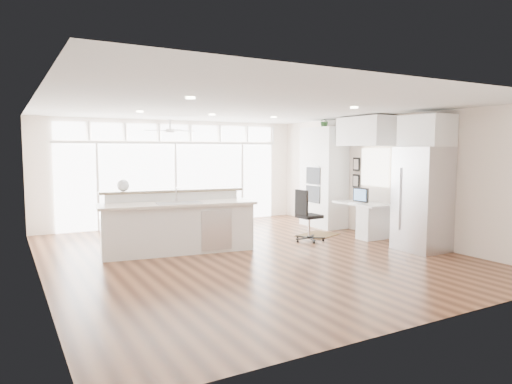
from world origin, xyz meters
TOP-DOWN VIEW (x-y plane):
  - floor at (0.00, 0.00)m, footprint 7.00×8.00m
  - ceiling at (0.00, 0.00)m, footprint 7.00×8.00m
  - wall_back at (0.00, 4.00)m, footprint 7.00×0.04m
  - wall_front at (0.00, -4.00)m, footprint 7.00×0.04m
  - wall_left at (-3.50, 0.00)m, footprint 0.04×8.00m
  - wall_right at (3.50, 0.00)m, footprint 0.04×8.00m
  - glass_wall at (0.00, 3.94)m, footprint 5.80×0.06m
  - transom_row at (0.00, 3.94)m, footprint 5.90×0.06m
  - desk_window at (3.46, 0.30)m, footprint 0.04×0.85m
  - ceiling_fan at (-0.50, 2.80)m, footprint 1.16×1.16m
  - recessed_lights at (0.00, 0.20)m, footprint 3.40×3.00m
  - oven_cabinet at (3.17, 1.80)m, footprint 0.64×1.20m
  - desk_nook at (3.13, 0.30)m, footprint 0.72×1.30m
  - upper_cabinets at (3.17, 0.30)m, footprint 0.64×1.30m
  - refrigerator at (3.11, -1.35)m, footprint 0.76×0.90m
  - fridge_cabinet at (3.17, -1.35)m, footprint 0.64×0.90m
  - framed_photos at (3.46, 0.92)m, footprint 0.06×0.22m
  - kitchen_island at (-1.05, 0.80)m, footprint 3.04×1.50m
  - rug at (2.31, 0.88)m, footprint 1.13×0.98m
  - office_chair at (1.73, 0.42)m, footprint 0.59×0.55m
  - fishbowl at (-1.94, 1.33)m, footprint 0.26×0.26m
  - monitor at (3.05, 0.30)m, footprint 0.10×0.44m
  - keyboard at (2.88, 0.30)m, footprint 0.16×0.33m
  - potted_plant at (3.17, 1.80)m, footprint 0.33×0.36m

SIDE VIEW (x-z plane):
  - floor at x=0.00m, z-range -0.02..0.00m
  - rug at x=2.31m, z-range 0.00..0.01m
  - desk_nook at x=3.13m, z-range 0.00..0.76m
  - office_chair at x=1.73m, z-range 0.00..1.10m
  - kitchen_island at x=-1.05m, z-range 0.00..1.16m
  - keyboard at x=2.88m, z-range 0.76..0.78m
  - monitor at x=3.05m, z-range 0.76..1.12m
  - refrigerator at x=3.11m, z-range 0.00..2.00m
  - glass_wall at x=0.00m, z-range 0.01..2.09m
  - oven_cabinet at x=3.17m, z-range 0.00..2.50m
  - fishbowl at x=-1.94m, z-range 1.16..1.39m
  - wall_back at x=0.00m, z-range 0.00..2.70m
  - wall_front at x=0.00m, z-range 0.00..2.70m
  - wall_left at x=-3.50m, z-range 0.00..2.70m
  - wall_right at x=3.50m, z-range 0.00..2.70m
  - framed_photos at x=3.46m, z-range 1.00..1.80m
  - desk_window at x=3.46m, z-range 1.12..1.98m
  - fridge_cabinet at x=3.17m, z-range 2.00..2.60m
  - upper_cabinets at x=3.17m, z-range 2.03..2.67m
  - transom_row at x=0.00m, z-range 2.18..2.58m
  - ceiling_fan at x=-0.50m, z-range 2.32..2.64m
  - potted_plant at x=3.17m, z-range 2.50..2.76m
  - recessed_lights at x=0.00m, z-range 2.67..2.69m
  - ceiling at x=0.00m, z-range 2.69..2.71m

